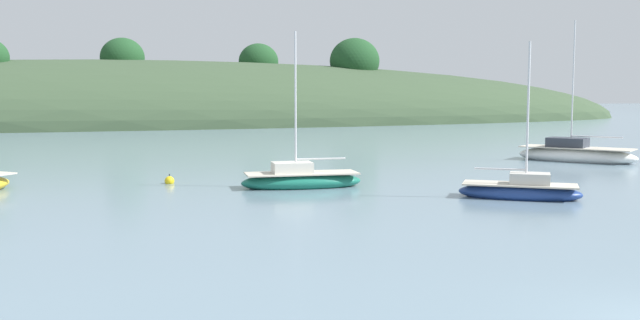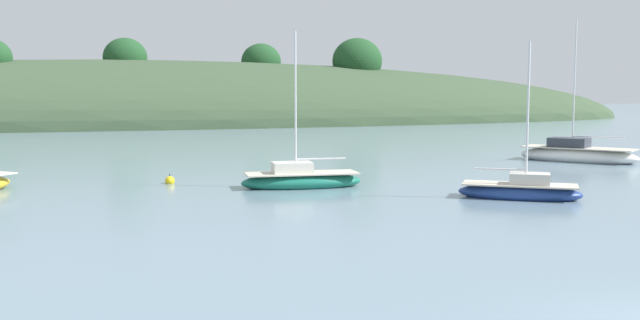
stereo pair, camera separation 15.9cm
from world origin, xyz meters
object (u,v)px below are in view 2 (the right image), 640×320
sailboat_blue_center (577,154)px  sailboat_cream_ketch (520,191)px  mooring_buoy_channel (170,181)px  sailboat_navy_dinghy (301,180)px

sailboat_blue_center → sailboat_cream_ketch: bearing=-136.6°
sailboat_cream_ketch → mooring_buoy_channel: sailboat_cream_ketch is taller
sailboat_cream_ketch → sailboat_navy_dinghy: bearing=140.1°
sailboat_blue_center → sailboat_cream_ketch: size_ratio=1.39×
sailboat_cream_ketch → sailboat_blue_center: bearing=43.4°
sailboat_blue_center → sailboat_navy_dinghy: 20.06m
sailboat_navy_dinghy → mooring_buoy_channel: 6.16m
sailboat_navy_dinghy → mooring_buoy_channel: sailboat_navy_dinghy is taller
sailboat_blue_center → sailboat_navy_dinghy: bearing=-164.0°
sailboat_navy_dinghy → sailboat_blue_center: bearing=16.0°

